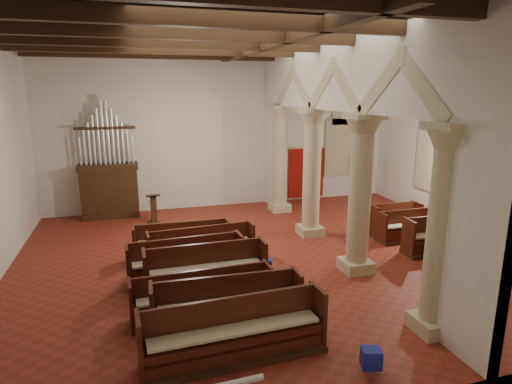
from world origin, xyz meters
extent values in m
plane|color=maroon|center=(0.00, 0.00, 0.00)|extent=(14.00, 14.00, 0.00)
plane|color=#331E11|center=(0.00, 0.00, 6.00)|extent=(14.00, 14.00, 0.00)
cube|color=beige|center=(0.00, 6.00, 3.00)|extent=(14.00, 0.02, 6.00)
cube|color=beige|center=(0.00, -6.00, 3.00)|extent=(14.00, 0.02, 6.00)
cube|color=beige|center=(7.00, 0.00, 3.00)|extent=(0.02, 12.00, 6.00)
cube|color=#C6B893|center=(1.80, -4.50, 0.15)|extent=(0.75, 0.75, 0.30)
cylinder|color=#C6B893|center=(1.80, -4.50, 1.95)|extent=(0.56, 0.56, 3.30)
cube|color=#C6B893|center=(1.80, -1.50, 0.15)|extent=(0.75, 0.75, 0.30)
cylinder|color=#C6B893|center=(1.80, -1.50, 1.95)|extent=(0.56, 0.56, 3.30)
cube|color=#C6B893|center=(1.80, 1.50, 0.15)|extent=(0.75, 0.75, 0.30)
cylinder|color=#C6B893|center=(1.80, 1.50, 1.95)|extent=(0.56, 0.56, 3.30)
cube|color=#C6B893|center=(1.80, 4.50, 0.15)|extent=(0.75, 0.75, 0.30)
cylinder|color=#C6B893|center=(1.80, 4.50, 1.95)|extent=(0.56, 0.56, 3.30)
cube|color=beige|center=(1.80, 0.00, 5.04)|extent=(0.25, 11.90, 1.93)
cube|color=#3A8361|center=(6.98, 2.50, 2.20)|extent=(0.03, 1.00, 2.20)
cube|color=#3A8361|center=(5.00, 5.98, 2.20)|extent=(1.00, 0.03, 2.20)
cube|color=#3E2613|center=(-4.50, 5.50, 0.90)|extent=(2.00, 0.80, 1.80)
cube|color=#3E2613|center=(-4.50, 5.50, 1.90)|extent=(2.10, 0.85, 0.20)
cube|color=#3C2313|center=(-3.03, 4.12, 0.05)|extent=(0.44, 0.44, 0.09)
cube|color=#3C2313|center=(-3.03, 4.12, 0.51)|extent=(0.21, 0.21, 1.01)
cube|color=#3C2313|center=(-3.03, 4.05, 1.06)|extent=(0.48, 0.39, 0.18)
cube|color=maroon|center=(3.50, 5.92, 1.15)|extent=(1.60, 0.06, 2.10)
cylinder|color=gold|center=(3.50, 5.90, 2.25)|extent=(1.80, 0.04, 0.04)
cone|color=#3E2613|center=(5.76, 4.88, 0.05)|extent=(0.32, 0.32, 0.11)
cylinder|color=gold|center=(5.76, 4.88, 1.07)|extent=(0.04, 0.04, 2.14)
cylinder|color=gold|center=(5.76, 4.88, 2.05)|extent=(0.27, 0.59, 0.03)
cube|color=navy|center=(5.76, 4.86, 1.61)|extent=(0.46, 0.21, 0.76)
cube|color=navy|center=(-0.03, -5.28, 0.26)|extent=(0.39, 0.35, 0.33)
cube|color=navy|center=(-1.21, -2.84, 0.25)|extent=(0.37, 0.34, 0.30)
cube|color=navy|center=(-0.50, -1.00, 0.24)|extent=(0.34, 0.32, 0.28)
cylinder|color=white|center=(-1.58, -3.82, 0.16)|extent=(1.07, 0.17, 0.11)
cube|color=#3E2613|center=(-2.13, -4.29, 0.05)|extent=(3.31, 0.88, 0.11)
cube|color=#512811|center=(-2.13, -4.35, 0.34)|extent=(3.14, 0.56, 0.47)
cube|color=#512811|center=(-2.13, -4.10, 0.61)|extent=(3.13, 0.22, 1.00)
cube|color=#512811|center=(-3.73, -4.27, 0.61)|extent=(0.10, 0.63, 1.00)
cube|color=#512811|center=(-0.53, -4.27, 0.61)|extent=(0.10, 0.63, 1.00)
cube|color=#C4B191|center=(-2.13, -4.35, 0.61)|extent=(3.02, 0.51, 0.05)
cube|color=#3E2613|center=(-2.03, -3.28, 0.05)|extent=(2.98, 0.82, 0.10)
cube|color=#4D2310|center=(-2.03, -3.33, 0.33)|extent=(2.82, 0.51, 0.45)
cube|color=#4D2310|center=(-2.03, -3.10, 0.58)|extent=(2.81, 0.18, 0.96)
cube|color=#4D2310|center=(-3.48, -3.26, 0.58)|extent=(0.09, 0.61, 0.96)
cube|color=#4D2310|center=(-0.59, -3.26, 0.58)|extent=(0.09, 0.61, 0.96)
cube|color=#C4B191|center=(-2.03, -3.33, 0.58)|extent=(2.71, 0.47, 0.05)
cube|color=#3E2613|center=(-2.42, -2.67, 0.05)|extent=(2.96, 0.76, 0.09)
cube|color=#542812|center=(-2.42, -2.72, 0.30)|extent=(2.80, 0.47, 0.42)
cube|color=#542812|center=(-2.42, -2.50, 0.53)|extent=(2.79, 0.17, 0.88)
cube|color=#542812|center=(-3.86, -2.65, 0.53)|extent=(0.09, 0.56, 0.88)
cube|color=#542812|center=(-0.99, -2.65, 0.53)|extent=(0.09, 0.56, 0.88)
cube|color=#C4B191|center=(-2.42, -2.72, 0.53)|extent=(2.69, 0.43, 0.05)
cube|color=#3E2613|center=(-2.16, -1.57, 0.05)|extent=(2.84, 0.78, 0.11)
cube|color=#522611|center=(-2.16, -1.62, 0.35)|extent=(2.69, 0.46, 0.48)
cube|color=#522611|center=(-2.16, -1.37, 0.62)|extent=(2.68, 0.10, 1.02)
cube|color=#522611|center=(-3.54, -1.55, 0.62)|extent=(0.08, 0.65, 1.02)
cube|color=#522611|center=(-0.77, -1.55, 0.62)|extent=(0.08, 0.65, 1.02)
cube|color=#C4B191|center=(-2.16, -1.62, 0.62)|extent=(2.58, 0.42, 0.05)
cube|color=#3E2613|center=(-2.53, -0.82, 0.05)|extent=(2.87, 0.85, 0.10)
cube|color=#521C11|center=(-2.53, -0.87, 0.33)|extent=(2.71, 0.54, 0.46)
cube|color=#521C11|center=(-2.53, -0.64, 0.58)|extent=(2.69, 0.20, 0.97)
cube|color=#521C11|center=(-3.91, -0.80, 0.58)|extent=(0.10, 0.61, 0.97)
cube|color=#521C11|center=(-1.15, -0.80, 0.58)|extent=(0.10, 0.61, 0.97)
cube|color=#C4B191|center=(-2.53, -0.87, 0.58)|extent=(2.60, 0.49, 0.05)
cube|color=#3E2613|center=(-1.97, 0.20, 0.05)|extent=(2.96, 0.86, 0.09)
cube|color=#4A150F|center=(-1.97, 0.15, 0.30)|extent=(2.79, 0.57, 0.42)
cube|color=#4A150F|center=(-1.97, 0.37, 0.54)|extent=(2.77, 0.26, 0.89)
cube|color=#4A150F|center=(-3.39, 0.22, 0.54)|extent=(0.10, 0.57, 0.89)
cube|color=#4A150F|center=(-0.54, 0.22, 0.54)|extent=(0.10, 0.57, 0.89)
cube|color=#C4B191|center=(-1.97, 0.15, 0.54)|extent=(2.68, 0.52, 0.05)
cube|color=#3E2613|center=(-2.44, 0.73, 0.05)|extent=(2.70, 0.71, 0.10)
cube|color=#4B1E10|center=(-2.44, 0.68, 0.31)|extent=(2.54, 0.42, 0.43)
cube|color=#4B1E10|center=(-2.44, 0.90, 0.55)|extent=(2.54, 0.11, 0.90)
cube|color=#4B1E10|center=(-3.75, 0.75, 0.55)|extent=(0.08, 0.57, 0.90)
cube|color=#4B1E10|center=(-1.13, 0.75, 0.55)|extent=(0.08, 0.57, 0.90)
cube|color=#C4B191|center=(-2.44, 0.68, 0.55)|extent=(2.44, 0.38, 0.05)
cube|color=#3E2613|center=(4.79, -1.79, 0.05)|extent=(1.72, 0.77, 0.10)
cube|color=#4A130F|center=(4.79, -1.83, 0.31)|extent=(1.55, 0.47, 0.43)
cube|color=#4A130F|center=(4.79, -1.61, 0.55)|extent=(1.53, 0.15, 0.91)
cube|color=#4A130F|center=(3.99, -1.77, 0.55)|extent=(0.10, 0.58, 0.91)
cube|color=#4A130F|center=(5.60, -1.77, 0.55)|extent=(0.10, 0.58, 0.91)
cube|color=#C4B191|center=(4.79, -1.83, 0.55)|extent=(1.49, 0.43, 0.05)
cube|color=#3E2613|center=(4.72, -1.07, 0.05)|extent=(2.11, 0.85, 0.10)
cube|color=#4D1310|center=(4.72, -1.12, 0.34)|extent=(1.94, 0.53, 0.46)
cube|color=#4D1310|center=(4.72, -0.88, 0.59)|extent=(1.91, 0.19, 0.98)
cube|color=#4D1310|center=(3.72, -1.05, 0.59)|extent=(0.11, 0.62, 0.98)
cube|color=#4D1310|center=(5.71, -1.05, 0.59)|extent=(0.11, 0.62, 0.98)
cube|color=#C4B191|center=(4.72, -1.12, 0.59)|extent=(1.86, 0.49, 0.05)
cube|color=#3E2613|center=(4.50, 0.14, 0.05)|extent=(1.89, 0.66, 0.09)
cube|color=#521B11|center=(4.50, 0.10, 0.30)|extent=(1.74, 0.38, 0.41)
cube|color=#521B11|center=(4.50, 0.31, 0.53)|extent=(1.74, 0.08, 0.87)
cube|color=#521B11|center=(3.59, 0.16, 0.53)|extent=(0.07, 0.55, 0.87)
cube|color=#521B11|center=(5.41, 0.16, 0.53)|extent=(0.07, 0.55, 0.87)
cube|color=#C4B191|center=(4.50, 0.10, 0.53)|extent=(1.67, 0.35, 0.05)
cube|color=#3E2613|center=(4.51, 0.77, 0.05)|extent=(1.72, 0.72, 0.10)
cube|color=#532511|center=(4.51, 0.73, 0.31)|extent=(1.57, 0.43, 0.44)
cube|color=#532511|center=(4.51, 0.95, 0.56)|extent=(1.56, 0.11, 0.92)
cube|color=#532511|center=(3.69, 0.79, 0.56)|extent=(0.08, 0.58, 0.92)
cube|color=#532511|center=(5.32, 0.79, 0.56)|extent=(0.08, 0.58, 0.92)
cube|color=#C4B191|center=(4.51, 0.73, 0.56)|extent=(1.50, 0.39, 0.05)
camera|label=1|loc=(-3.66, -10.77, 4.62)|focal=30.00mm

